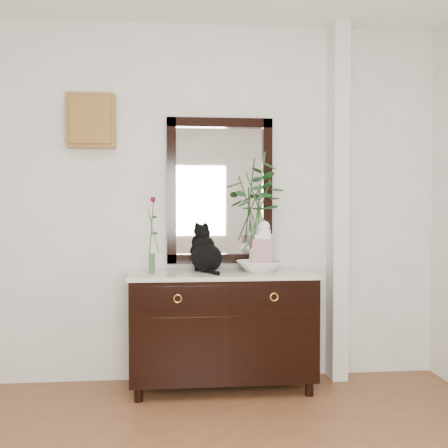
{
  "coord_description": "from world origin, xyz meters",
  "views": [
    {
      "loc": [
        -0.25,
        -2.0,
        1.33
      ],
      "look_at": [
        0.1,
        1.63,
        1.2
      ],
      "focal_mm": 42.0,
      "sensor_mm": 36.0,
      "label": 1
    }
  ],
  "objects": [
    {
      "name": "wall_back",
      "position": [
        0.0,
        1.98,
        1.35
      ],
      "size": [
        3.6,
        0.04,
        2.7
      ],
      "primitive_type": "cube",
      "color": "white",
      "rests_on": "ground"
    },
    {
      "name": "pilaster",
      "position": [
        1.0,
        1.9,
        1.35
      ],
      "size": [
        0.12,
        0.2,
        2.7
      ],
      "primitive_type": "cube",
      "color": "white",
      "rests_on": "ground"
    },
    {
      "name": "sideboard",
      "position": [
        0.1,
        1.73,
        0.47
      ],
      "size": [
        1.33,
        0.52,
        0.82
      ],
      "color": "black",
      "rests_on": "ground"
    },
    {
      "name": "wall_mirror",
      "position": [
        0.1,
        1.97,
        1.44
      ],
      "size": [
        0.8,
        0.06,
        1.1
      ],
      "color": "black",
      "rests_on": "wall_back"
    },
    {
      "name": "key_cabinet",
      "position": [
        -0.85,
        1.94,
        1.95
      ],
      "size": [
        0.35,
        0.1,
        0.4
      ],
      "primitive_type": "cube",
      "color": "brown",
      "rests_on": "wall_back"
    },
    {
      "name": "cat",
      "position": [
        -0.01,
        1.76,
        1.02
      ],
      "size": [
        0.33,
        0.36,
        0.34
      ],
      "primitive_type": null,
      "rotation": [
        0.0,
        0.0,
        0.39
      ],
      "color": "black",
      "rests_on": "sideboard"
    },
    {
      "name": "lotus_bowl",
      "position": [
        0.37,
        1.74,
        0.89
      ],
      "size": [
        0.35,
        0.35,
        0.08
      ],
      "primitive_type": "imported",
      "rotation": [
        0.0,
        0.0,
        0.12
      ],
      "color": "white",
      "rests_on": "sideboard"
    },
    {
      "name": "vase_branches",
      "position": [
        0.37,
        1.74,
        1.3
      ],
      "size": [
        0.5,
        0.5,
        0.86
      ],
      "primitive_type": null,
      "rotation": [
        0.0,
        0.0,
        0.27
      ],
      "color": "silver",
      "rests_on": "lotus_bowl"
    },
    {
      "name": "bud_vase_rose",
      "position": [
        -0.4,
        1.69,
        1.12
      ],
      "size": [
        0.08,
        0.08,
        0.55
      ],
      "primitive_type": null,
      "rotation": [
        0.0,
        0.0,
        -0.26
      ],
      "color": "#356B36",
      "rests_on": "sideboard"
    },
    {
      "name": "ginger_jar",
      "position": [
        0.4,
        1.72,
        1.04
      ],
      "size": [
        0.18,
        0.18,
        0.38
      ],
      "primitive_type": null,
      "rotation": [
        0.0,
        0.0,
        -0.36
      ],
      "color": "silver",
      "rests_on": "sideboard"
    }
  ]
}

